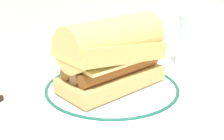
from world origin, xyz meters
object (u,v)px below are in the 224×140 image
(drinking_glass, at_px, (191,45))
(butter_knife, at_px, (3,101))
(sausage_sandwich, at_px, (112,53))
(plate, at_px, (112,89))

(drinking_glass, distance_m, butter_knife, 0.40)
(sausage_sandwich, bearing_deg, plate, -59.69)
(plate, relative_size, butter_knife, 2.13)
(plate, relative_size, drinking_glass, 2.27)
(butter_knife, bearing_deg, sausage_sandwich, -14.58)
(drinking_glass, bearing_deg, sausage_sandwich, -168.04)
(plate, distance_m, sausage_sandwich, 0.07)
(drinking_glass, relative_size, butter_knife, 0.94)
(plate, height_order, drinking_glass, drinking_glass)
(plate, bearing_deg, butter_knife, 165.42)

